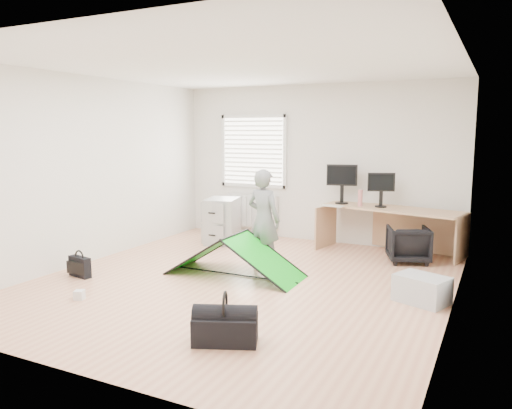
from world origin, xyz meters
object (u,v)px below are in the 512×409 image
at_px(monitor_left, 342,189).
at_px(monitor_right, 381,195).
at_px(storage_crate, 422,289).
at_px(thermos, 360,198).
at_px(duffel_bag, 225,330).
at_px(filing_cabinet, 222,221).
at_px(person, 264,220).
at_px(kite, 235,255).
at_px(laptop_bag, 80,267).
at_px(desk, 390,231).
at_px(office_chair, 408,244).

xyz_separation_m(monitor_left, monitor_right, (0.66, -0.09, -0.04)).
bearing_deg(monitor_left, storage_crate, -67.06).
xyz_separation_m(thermos, duffel_bag, (-0.17, -4.02, -0.73)).
bearing_deg(filing_cabinet, person, -55.51).
bearing_deg(kite, thermos, 61.00).
bearing_deg(duffel_bag, laptop_bag, 138.17).
xyz_separation_m(monitor_right, duffel_bag, (-0.49, -4.07, -0.80)).
bearing_deg(duffel_bag, storage_crate, 30.51).
bearing_deg(person, laptop_bag, 45.30).
bearing_deg(thermos, monitor_left, 156.79).
height_order(desk, office_chair, desk).
relative_size(person, laptop_bag, 3.90).
xyz_separation_m(storage_crate, duffel_bag, (-1.44, -1.93, -0.03)).
relative_size(filing_cabinet, kite, 0.43).
xyz_separation_m(thermos, office_chair, (0.83, -0.36, -0.59)).
xyz_separation_m(filing_cabinet, storage_crate, (3.54, -1.64, -0.23)).
distance_m(thermos, laptop_bag, 4.30).
distance_m(monitor_left, kite, 2.48).
height_order(monitor_left, duffel_bag, monitor_left).
bearing_deg(duffel_bag, person, 84.79).
distance_m(monitor_left, thermos, 0.39).
xyz_separation_m(person, duffel_bag, (0.75, -2.39, -0.57)).
height_order(thermos, laptop_bag, thermos).
bearing_deg(kite, storage_crate, -0.73).
xyz_separation_m(filing_cabinet, kite, (1.15, -1.65, -0.11)).
bearing_deg(kite, person, 66.58).
xyz_separation_m(office_chair, duffel_bag, (-1.00, -3.66, -0.14)).
height_order(office_chair, person, person).
xyz_separation_m(desk, storage_crate, (0.79, -2.15, -0.21)).
distance_m(monitor_right, duffel_bag, 4.18).
bearing_deg(kite, laptop_bag, -153.26).
distance_m(filing_cabinet, monitor_right, 2.69).
bearing_deg(office_chair, person, 15.42).
bearing_deg(monitor_right, kite, -146.37).
bearing_deg(office_chair, monitor_right, -59.41).
distance_m(desk, duffel_bag, 4.13).
bearing_deg(person, office_chair, -134.06).
xyz_separation_m(desk, duffel_bag, (-0.65, -4.07, -0.24)).
relative_size(office_chair, storage_crate, 1.06).
distance_m(monitor_right, office_chair, 0.93).
height_order(filing_cabinet, monitor_right, monitor_right).
distance_m(desk, monitor_left, 1.02).
relative_size(person, kite, 0.78).
relative_size(monitor_left, thermos, 1.87).
bearing_deg(desk, filing_cabinet, -157.13).
bearing_deg(thermos, duffel_bag, -92.46).
relative_size(desk, filing_cabinet, 2.77).
bearing_deg(kite, filing_cabinet, 123.94).
xyz_separation_m(kite, laptop_bag, (-1.82, -0.95, -0.14)).
distance_m(person, storage_crate, 2.31).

